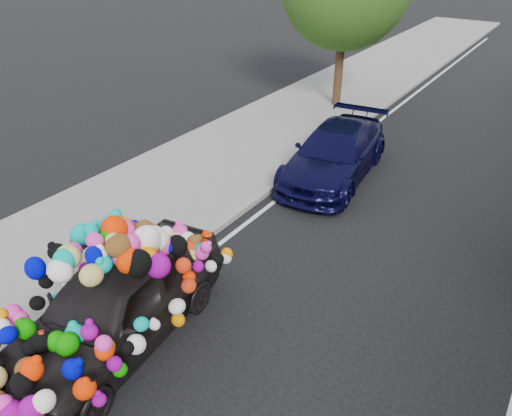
% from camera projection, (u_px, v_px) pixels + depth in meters
% --- Properties ---
extents(ground, '(100.00, 100.00, 0.00)m').
position_uv_depth(ground, '(295.00, 292.00, 8.69)').
color(ground, black).
rests_on(ground, ground).
extents(sidewalk, '(4.00, 60.00, 0.12)m').
position_uv_depth(sidewalk, '(122.00, 218.00, 10.72)').
color(sidewalk, gray).
rests_on(sidewalk, ground).
extents(kerb, '(0.15, 60.00, 0.13)m').
position_uv_depth(kerb, '(191.00, 247.00, 9.78)').
color(kerb, gray).
rests_on(kerb, ground).
extents(plush_art_car, '(2.43, 4.42, 2.02)m').
position_uv_depth(plush_art_car, '(112.00, 285.00, 7.21)').
color(plush_art_car, black).
rests_on(plush_art_car, ground).
extents(navy_sedan, '(2.25, 4.52, 1.26)m').
position_uv_depth(navy_sedan, '(335.00, 153.00, 12.33)').
color(navy_sedan, black).
rests_on(navy_sedan, ground).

